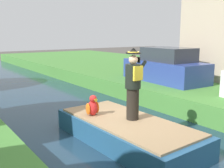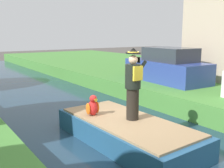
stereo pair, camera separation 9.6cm
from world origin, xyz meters
name	(u,v)px [view 1 (the left image)]	position (x,y,z in m)	size (l,w,h in m)	color
ground_plane	(121,143)	(0.00, 0.00, 0.00)	(80.00, 80.00, 0.00)	#4C4742
canal_water	(121,141)	(0.00, 0.00, 0.05)	(5.38, 48.00, 0.10)	#1E384C
boat	(127,131)	(0.00, -0.23, 0.40)	(1.94, 4.26, 0.61)	#23517A
person_pirate	(133,84)	(0.17, -0.27, 1.64)	(0.61, 0.42, 1.85)	black
parrot_plush	(93,107)	(-0.50, 0.63, 0.95)	(0.36, 0.35, 0.57)	red
parked_car_blue	(165,67)	(4.71, 2.91, 1.43)	(1.95, 4.10, 1.50)	#2D4293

